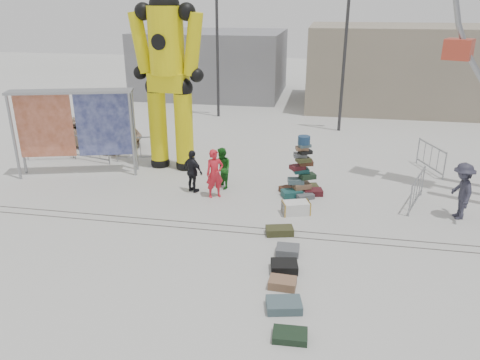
% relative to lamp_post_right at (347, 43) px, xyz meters
% --- Properties ---
extents(ground, '(90.00, 90.00, 0.00)m').
position_rel_lamp_post_right_xyz_m(ground, '(-3.09, -13.00, -4.48)').
color(ground, '#9E9E99').
rests_on(ground, ground).
extents(track_line_near, '(40.00, 0.04, 0.01)m').
position_rel_lamp_post_right_xyz_m(track_line_near, '(-3.09, -12.40, -4.48)').
color(track_line_near, '#47443F').
rests_on(track_line_near, ground).
extents(track_line_far, '(40.00, 0.04, 0.01)m').
position_rel_lamp_post_right_xyz_m(track_line_far, '(-3.09, -12.00, -4.48)').
color(track_line_far, '#47443F').
rests_on(track_line_far, ground).
extents(building_right, '(12.00, 8.00, 5.00)m').
position_rel_lamp_post_right_xyz_m(building_right, '(3.91, 7.00, -1.98)').
color(building_right, gray).
rests_on(building_right, ground).
extents(building_left, '(10.00, 8.00, 4.40)m').
position_rel_lamp_post_right_xyz_m(building_left, '(-9.09, 9.00, -2.28)').
color(building_left, gray).
rests_on(building_left, ground).
extents(lamp_post_right, '(1.41, 0.25, 8.00)m').
position_rel_lamp_post_right_xyz_m(lamp_post_right, '(0.00, 0.00, 0.00)').
color(lamp_post_right, '#2D2D30').
rests_on(lamp_post_right, ground).
extents(lamp_post_left, '(1.41, 0.25, 8.00)m').
position_rel_lamp_post_right_xyz_m(lamp_post_left, '(-7.00, 2.00, 0.00)').
color(lamp_post_left, '#2D2D30').
rests_on(lamp_post_left, ground).
extents(suitcase_tower, '(1.63, 1.41, 2.14)m').
position_rel_lamp_post_right_xyz_m(suitcase_tower, '(-1.54, -9.05, -3.88)').
color(suitcase_tower, '#184A4A').
rests_on(suitcase_tower, ground).
extents(crash_test_dummy, '(3.05, 1.34, 7.65)m').
position_rel_lamp_post_right_xyz_m(crash_test_dummy, '(-6.93, -7.15, -0.45)').
color(crash_test_dummy, black).
rests_on(crash_test_dummy, ground).
extents(banner_scaffold, '(4.64, 2.00, 3.33)m').
position_rel_lamp_post_right_xyz_m(banner_scaffold, '(-10.28, -8.62, -1.98)').
color(banner_scaffold, gray).
rests_on(banner_scaffold, ground).
extents(steamer_trunk, '(0.98, 0.76, 0.41)m').
position_rel_lamp_post_right_xyz_m(steamer_trunk, '(-1.59, -10.76, -4.28)').
color(steamer_trunk, silver).
rests_on(steamer_trunk, ground).
extents(row_case_0, '(0.89, 0.64, 0.23)m').
position_rel_lamp_post_right_xyz_m(row_case_0, '(-1.96, -12.28, -4.37)').
color(row_case_0, '#3A3B1D').
rests_on(row_case_0, ground).
extents(row_case_1, '(0.62, 0.53, 0.21)m').
position_rel_lamp_post_right_xyz_m(row_case_1, '(-1.62, -13.36, -4.38)').
color(row_case_1, '#575A5E').
rests_on(row_case_1, ground).
extents(row_case_2, '(0.76, 0.65, 0.24)m').
position_rel_lamp_post_right_xyz_m(row_case_2, '(-1.64, -14.24, -4.36)').
color(row_case_2, black).
rests_on(row_case_2, ground).
extents(row_case_3, '(0.68, 0.49, 0.22)m').
position_rel_lamp_post_right_xyz_m(row_case_3, '(-1.61, -14.98, -4.37)').
color(row_case_3, '#896145').
rests_on(row_case_3, ground).
extents(row_case_4, '(0.89, 0.71, 0.22)m').
position_rel_lamp_post_right_xyz_m(row_case_4, '(-1.49, -15.84, -4.37)').
color(row_case_4, '#455D63').
rests_on(row_case_4, ground).
extents(row_case_5, '(0.73, 0.51, 0.16)m').
position_rel_lamp_post_right_xyz_m(row_case_5, '(-1.27, -16.80, -4.40)').
color(row_case_5, black).
rests_on(row_case_5, ground).
extents(barricade_dummy_a, '(1.96, 0.61, 1.10)m').
position_rel_lamp_post_right_xyz_m(barricade_dummy_a, '(-12.39, -7.20, -3.93)').
color(barricade_dummy_a, gray).
rests_on(barricade_dummy_a, ground).
extents(barricade_dummy_b, '(1.96, 0.61, 1.10)m').
position_rel_lamp_post_right_xyz_m(barricade_dummy_b, '(-10.63, -7.05, -3.93)').
color(barricade_dummy_b, gray).
rests_on(barricade_dummy_b, ground).
extents(barricade_dummy_c, '(1.94, 0.67, 1.10)m').
position_rel_lamp_post_right_xyz_m(barricade_dummy_c, '(-8.52, -6.66, -3.93)').
color(barricade_dummy_c, gray).
rests_on(barricade_dummy_c, ground).
extents(barricade_wheel_front, '(0.79, 1.91, 1.10)m').
position_rel_lamp_post_right_xyz_m(barricade_wheel_front, '(2.33, -9.36, -3.93)').
color(barricade_wheel_front, gray).
rests_on(barricade_wheel_front, ground).
extents(barricade_wheel_back, '(0.76, 1.92, 1.10)m').
position_rel_lamp_post_right_xyz_m(barricade_wheel_back, '(3.43, -5.69, -3.93)').
color(barricade_wheel_back, gray).
rests_on(barricade_wheel_back, ground).
extents(pedestrian_red, '(0.75, 0.67, 1.72)m').
position_rel_lamp_post_right_xyz_m(pedestrian_red, '(-4.49, -9.86, -3.62)').
color(pedestrian_red, red).
rests_on(pedestrian_red, ground).
extents(pedestrian_green, '(0.92, 0.94, 1.53)m').
position_rel_lamp_post_right_xyz_m(pedestrian_green, '(-4.41, -9.03, -3.72)').
color(pedestrian_green, '#186218').
rests_on(pedestrian_green, ground).
extents(pedestrian_black, '(0.98, 0.78, 1.56)m').
position_rel_lamp_post_right_xyz_m(pedestrian_black, '(-5.37, -9.56, -3.70)').
color(pedestrian_black, black).
rests_on(pedestrian_black, ground).
extents(pedestrian_grey, '(0.80, 1.24, 1.83)m').
position_rel_lamp_post_right_xyz_m(pedestrian_grey, '(3.49, -10.12, -3.57)').
color(pedestrian_grey, '#282835').
rests_on(pedestrian_grey, ground).
extents(parked_suv, '(5.19, 3.56, 1.32)m').
position_rel_lamp_post_right_xyz_m(parked_suv, '(-11.55, -4.76, -3.82)').
color(parked_suv, tan).
rests_on(parked_suv, ground).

